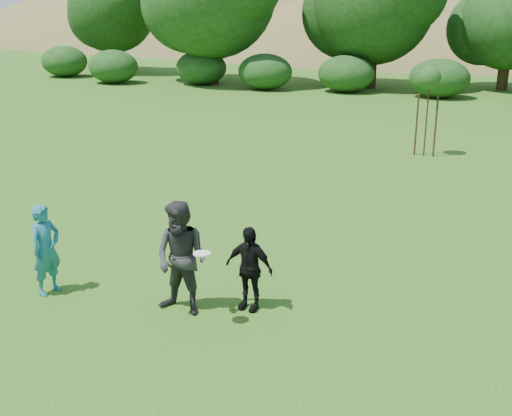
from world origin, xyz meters
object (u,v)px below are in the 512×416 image
(player_grey, at_px, (181,259))
(sapling, at_px, (430,81))
(player_black, at_px, (249,268))
(player_teal, at_px, (46,249))

(player_grey, height_order, sapling, sapling)
(player_grey, height_order, player_black, player_grey)
(player_teal, distance_m, player_black, 3.52)
(player_teal, xyz_separation_m, player_grey, (2.49, 0.26, 0.14))
(player_black, height_order, sapling, sapling)
(sapling, bearing_deg, player_black, -94.25)
(player_grey, bearing_deg, player_teal, -171.18)
(player_black, distance_m, sapling, 12.26)
(player_black, xyz_separation_m, sapling, (0.90, 12.10, 1.71))
(player_black, bearing_deg, player_teal, -162.61)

